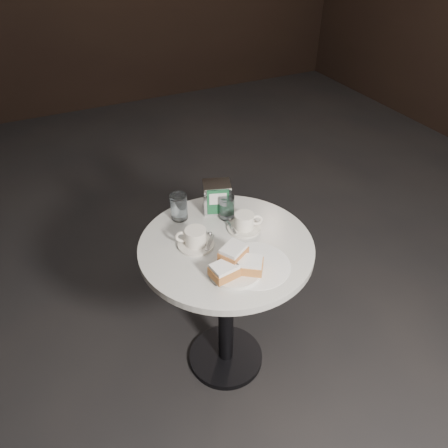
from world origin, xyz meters
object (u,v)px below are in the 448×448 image
beignet_plate (235,265)px  coffee_cup_right (245,223)px  water_glass_right (227,207)px  napkin_dispenser (217,197)px  water_glass_left (179,207)px  cafe_table (226,280)px  coffee_cup_left (195,239)px

beignet_plate → coffee_cup_right: (0.15, 0.22, -0.00)m
coffee_cup_right → water_glass_right: water_glass_right is taller
beignet_plate → napkin_dispenser: bearing=74.7°
water_glass_left → cafe_table: bearing=-66.8°
coffee_cup_right → water_glass_left: 0.29m
coffee_cup_left → napkin_dispenser: (0.18, 0.18, 0.04)m
coffee_cup_left → water_glass_right: bearing=55.3°
cafe_table → coffee_cup_left: (-0.11, 0.05, 0.23)m
water_glass_left → napkin_dispenser: (0.17, -0.02, 0.01)m
coffee_cup_left → water_glass_left: size_ratio=1.65×
cafe_table → water_glass_left: water_glass_left is taller
water_glass_right → coffee_cup_left: bearing=-149.0°
coffee_cup_left → napkin_dispenser: napkin_dispenser is taller
beignet_plate → water_glass_left: water_glass_left is taller
napkin_dispenser → coffee_cup_left: bearing=-115.2°
coffee_cup_right → water_glass_left: size_ratio=1.52×
cafe_table → napkin_dispenser: napkin_dispenser is taller
coffee_cup_left → coffee_cup_right: (0.22, 0.01, -0.00)m
coffee_cup_left → cafe_table: bearing=2.5°
coffee_cup_right → napkin_dispenser: size_ratio=1.26×
cafe_table → beignet_plate: 0.29m
coffee_cup_left → water_glass_left: 0.20m
beignet_plate → water_glass_left: size_ratio=1.92×
beignet_plate → water_glass_right: bearing=69.3°
cafe_table → water_glass_left: bearing=113.2°
coffee_cup_left → water_glass_right: water_glass_right is taller
coffee_cup_right → water_glass_left: (-0.21, 0.19, 0.03)m
cafe_table → coffee_cup_right: 0.26m
coffee_cup_left → water_glass_left: (0.01, 0.20, 0.02)m
water_glass_left → beignet_plate: bearing=-81.2°
cafe_table → water_glass_right: water_glass_right is taller
cafe_table → beignet_plate: size_ratio=3.35×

